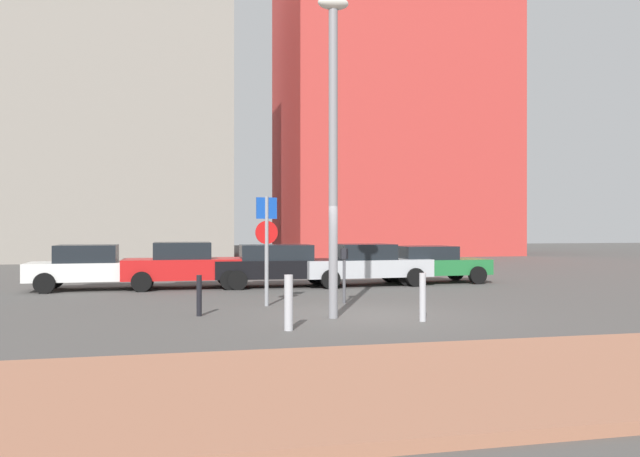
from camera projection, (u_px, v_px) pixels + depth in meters
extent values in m
plane|color=#4C4947|center=(366.00, 316.00, 14.42)|extent=(120.00, 120.00, 0.00)
cube|color=#9E664C|center=(510.00, 377.00, 8.20)|extent=(40.00, 4.40, 0.14)
cube|color=white|center=(98.00, 271.00, 20.46)|extent=(4.34, 1.84, 0.59)
cube|color=black|center=(87.00, 253.00, 20.38)|extent=(1.92, 1.65, 0.56)
cylinder|color=black|center=(145.00, 277.00, 21.66)|extent=(0.64, 0.23, 0.64)
cylinder|color=black|center=(143.00, 281.00, 19.97)|extent=(0.64, 0.23, 0.64)
cylinder|color=black|center=(54.00, 279.00, 20.95)|extent=(0.64, 0.23, 0.64)
cylinder|color=black|center=(44.00, 283.00, 19.25)|extent=(0.64, 0.23, 0.64)
cube|color=red|center=(186.00, 269.00, 20.97)|extent=(4.07, 1.82, 0.67)
cube|color=black|center=(182.00, 250.00, 20.94)|extent=(1.85, 1.67, 0.55)
cylinder|color=black|center=(225.00, 276.00, 22.16)|extent=(0.64, 0.22, 0.64)
cylinder|color=black|center=(230.00, 280.00, 20.40)|extent=(0.64, 0.22, 0.64)
cylinder|color=black|center=(144.00, 277.00, 21.53)|extent=(0.64, 0.22, 0.64)
cylinder|color=black|center=(141.00, 282.00, 19.77)|extent=(0.64, 0.22, 0.64)
cube|color=black|center=(281.00, 269.00, 21.51)|extent=(4.59, 1.86, 0.61)
cube|color=black|center=(276.00, 252.00, 21.47)|extent=(2.46, 1.64, 0.52)
cylinder|color=black|center=(321.00, 275.00, 22.63)|extent=(0.65, 0.24, 0.64)
cylinder|color=black|center=(330.00, 279.00, 20.97)|extent=(0.65, 0.24, 0.64)
cylinder|color=black|center=(235.00, 276.00, 22.05)|extent=(0.65, 0.24, 0.64)
cylinder|color=black|center=(238.00, 280.00, 20.39)|extent=(0.65, 0.24, 0.64)
cube|color=#B7BABF|center=(365.00, 268.00, 22.00)|extent=(4.57, 1.99, 0.60)
cube|color=black|center=(364.00, 252.00, 21.99)|extent=(1.99, 1.71, 0.53)
cylinder|color=black|center=(395.00, 274.00, 23.26)|extent=(0.65, 0.25, 0.64)
cylinder|color=black|center=(415.00, 277.00, 21.57)|extent=(0.65, 0.25, 0.64)
cylinder|color=black|center=(316.00, 275.00, 22.42)|extent=(0.65, 0.25, 0.64)
cylinder|color=black|center=(330.00, 279.00, 20.73)|extent=(0.65, 0.25, 0.64)
cube|color=#237238|center=(432.00, 267.00, 23.02)|extent=(4.05, 1.84, 0.55)
cube|color=black|center=(425.00, 253.00, 22.95)|extent=(2.02, 1.64, 0.48)
cylinder|color=black|center=(455.00, 272.00, 24.20)|extent=(0.65, 0.24, 0.64)
cylinder|color=black|center=(478.00, 275.00, 22.53)|extent=(0.65, 0.24, 0.64)
cylinder|color=black|center=(389.00, 273.00, 23.51)|extent=(0.65, 0.24, 0.64)
cylinder|color=black|center=(407.00, 277.00, 21.84)|extent=(0.65, 0.24, 0.64)
cylinder|color=gray|center=(267.00, 251.00, 16.18)|extent=(0.10, 0.10, 2.83)
cube|color=#1447B7|center=(267.00, 208.00, 16.18)|extent=(0.55, 0.13, 0.55)
cylinder|color=red|center=(267.00, 232.00, 16.18)|extent=(0.60, 0.13, 0.60)
cylinder|color=#4C4C51|center=(344.00, 281.00, 16.77)|extent=(0.08, 0.08, 1.18)
cube|color=black|center=(344.00, 254.00, 16.77)|extent=(0.18, 0.14, 0.28)
cylinder|color=gray|center=(333.00, 164.00, 14.00)|extent=(0.20, 0.20, 6.88)
ellipsoid|color=silver|center=(333.00, 3.00, 13.99)|extent=(0.70, 0.36, 0.30)
cylinder|color=#B7B7BC|center=(289.00, 303.00, 12.31)|extent=(0.17, 0.17, 1.09)
cylinder|color=#B7B7BC|center=(423.00, 297.00, 13.51)|extent=(0.14, 0.14, 1.04)
cylinder|color=black|center=(199.00, 296.00, 14.34)|extent=(0.12, 0.12, 0.94)
cube|color=#BF3833|center=(389.00, 105.00, 49.12)|extent=(16.51, 12.47, 23.35)
cube|color=gray|center=(122.00, 103.00, 41.87)|extent=(13.72, 12.32, 20.77)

